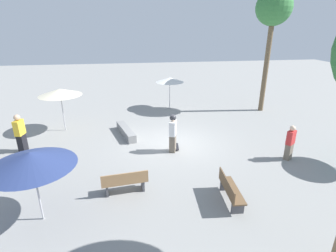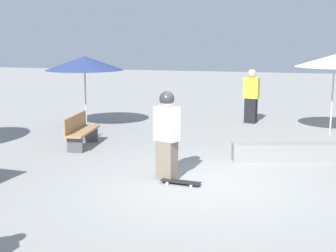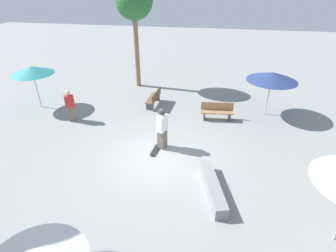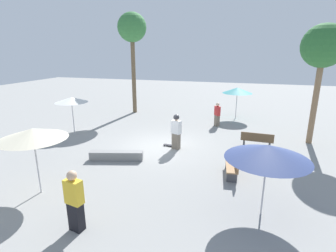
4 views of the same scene
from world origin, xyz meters
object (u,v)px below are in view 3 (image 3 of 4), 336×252
(skateboard, at_px, (155,150))
(bench_near, at_px, (217,111))
(shade_umbrella_teal, at_px, (32,70))
(bystander_far, at_px, (70,106))
(skater_main, at_px, (162,127))
(concrete_ledge, at_px, (212,187))
(bench_far, at_px, (154,98))
(palm_tree_left, at_px, (134,2))
(shade_umbrella_navy, at_px, (272,76))

(skateboard, bearing_deg, bench_near, 149.83)
(shade_umbrella_teal, bearing_deg, bystander_far, 155.61)
(bench_near, bearing_deg, shade_umbrella_teal, -4.39)
(skater_main, relative_size, shade_umbrella_teal, 0.79)
(skateboard, xyz_separation_m, concrete_ledge, (-2.38, 1.92, 0.15))
(bench_far, distance_m, palm_tree_left, 5.57)
(shade_umbrella_navy, bearing_deg, bench_far, -0.26)
(skateboard, distance_m, shade_umbrella_teal, 7.94)
(bench_far, bearing_deg, bench_near, -103.00)
(concrete_ledge, relative_size, bench_far, 1.50)
(palm_tree_left, bearing_deg, bystander_far, 69.62)
(palm_tree_left, distance_m, bystander_far, 6.93)
(bench_far, xyz_separation_m, shade_umbrella_navy, (-5.91, 0.03, 1.62))
(bystander_far, bearing_deg, skateboard, -56.67)
(skater_main, bearing_deg, bench_near, 163.83)
(bench_far, bearing_deg, skater_main, -158.96)
(skater_main, xyz_separation_m, bystander_far, (4.86, -1.53, -0.19))
(shade_umbrella_teal, distance_m, bystander_far, 2.99)
(skateboard, bearing_deg, concrete_ledge, 57.45)
(skater_main, relative_size, skateboard, 2.21)
(skateboard, height_order, palm_tree_left, palm_tree_left)
(skateboard, bearing_deg, palm_tree_left, -152.80)
(bystander_far, bearing_deg, shade_umbrella_navy, -20.49)
(skater_main, height_order, shade_umbrella_navy, shade_umbrella_navy)
(shade_umbrella_teal, bearing_deg, bench_near, -178.27)
(palm_tree_left, xyz_separation_m, bystander_far, (1.93, 5.19, -4.17))
(bench_near, height_order, shade_umbrella_navy, shade_umbrella_navy)
(bench_far, xyz_separation_m, palm_tree_left, (1.68, -2.77, 4.54))
(bench_far, bearing_deg, palm_tree_left, 34.68)
(skateboard, height_order, bystander_far, bystander_far)
(concrete_ledge, bearing_deg, skater_main, -46.65)
(concrete_ledge, xyz_separation_m, bench_far, (3.39, -6.21, 0.22))
(bench_far, distance_m, bystander_far, 4.36)
(bystander_far, bearing_deg, bench_near, -23.33)
(bench_near, xyz_separation_m, shade_umbrella_navy, (-2.47, -0.99, 1.62))
(shade_umbrella_teal, relative_size, bystander_far, 1.45)
(concrete_ledge, height_order, bystander_far, bystander_far)
(skater_main, bearing_deg, bystander_far, -86.92)
(bench_near, xyz_separation_m, palm_tree_left, (5.11, -3.79, 4.54))
(palm_tree_left, bearing_deg, skater_main, 113.54)
(skateboard, relative_size, concrete_ledge, 0.33)
(skater_main, height_order, shade_umbrella_teal, shade_umbrella_teal)
(bench_near, bearing_deg, skater_main, 47.16)
(bench_near, relative_size, shade_umbrella_navy, 0.67)
(bench_near, bearing_deg, concrete_ledge, 83.38)
(shade_umbrella_teal, height_order, shade_umbrella_navy, shade_umbrella_teal)
(shade_umbrella_teal, bearing_deg, concrete_ledge, 152.56)
(shade_umbrella_navy, bearing_deg, palm_tree_left, -20.26)
(concrete_ledge, height_order, bench_near, bench_near)
(bench_far, bearing_deg, shade_umbrella_teal, 105.61)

